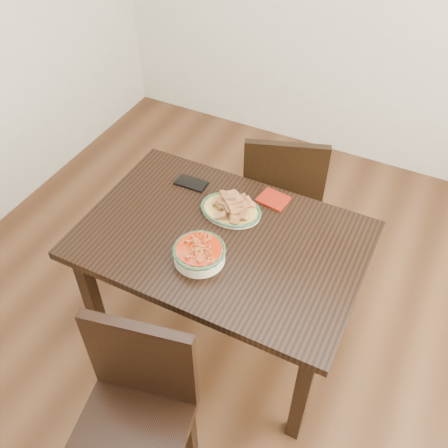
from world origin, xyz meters
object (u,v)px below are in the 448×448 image
at_px(smartphone, 191,183).
at_px(fish_plate, 231,205).
at_px(chair_near, 136,408).
at_px(dining_table, 222,251).
at_px(chair_far, 282,191).
at_px(noodle_bowl, 199,252).

bearing_deg(smartphone, fish_plate, -21.49).
bearing_deg(chair_near, dining_table, 78.74).
xyz_separation_m(chair_near, smartphone, (-0.30, 0.98, 0.26)).
bearing_deg(chair_far, fish_plate, 63.71).
relative_size(fish_plate, smartphone, 1.85).
relative_size(noodle_bowl, smartphone, 1.47).
distance_m(dining_table, noodle_bowl, 0.21).
bearing_deg(chair_far, smartphone, 33.87).
xyz_separation_m(chair_far, chair_near, (-0.03, -1.41, 0.00)).
xyz_separation_m(dining_table, chair_far, (0.03, 0.68, -0.15)).
distance_m(fish_plate, noodle_bowl, 0.31).
height_order(chair_far, fish_plate, chair_far).
bearing_deg(smartphone, dining_table, -42.35).
bearing_deg(dining_table, chair_far, 87.37).
bearing_deg(fish_plate, chair_far, 82.82).
xyz_separation_m(dining_table, chair_near, (0.00, -0.73, -0.15)).
distance_m(fish_plate, smartphone, 0.28).
relative_size(chair_near, fish_plate, 3.18).
xyz_separation_m(dining_table, smartphone, (-0.29, 0.25, 0.10)).
distance_m(dining_table, smartphone, 0.40).
bearing_deg(noodle_bowl, chair_far, 86.17).
bearing_deg(smartphone, chair_far, 51.15).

